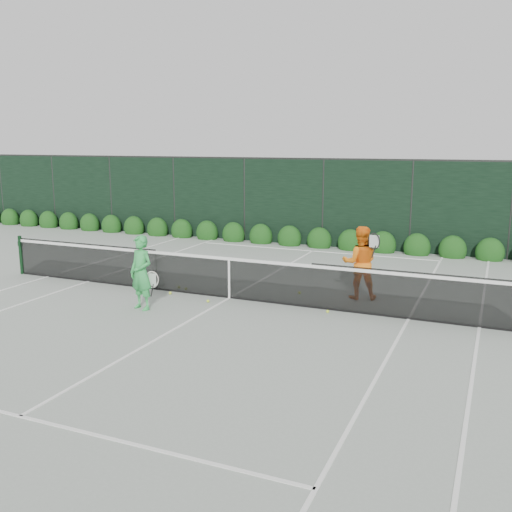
% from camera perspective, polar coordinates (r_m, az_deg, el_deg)
% --- Properties ---
extents(ground, '(80.00, 80.00, 0.00)m').
position_cam_1_polar(ground, '(13.42, -2.68, -4.24)').
color(ground, gray).
rests_on(ground, ground).
extents(tennis_net, '(12.90, 0.10, 1.07)m').
position_cam_1_polar(tennis_net, '(13.30, -2.79, -2.02)').
color(tennis_net, '#113318').
rests_on(tennis_net, ground).
extents(player_woman, '(0.68, 0.53, 1.63)m').
position_cam_1_polar(player_woman, '(12.61, -11.41, -1.65)').
color(player_woman, green).
rests_on(player_woman, ground).
extents(player_man, '(0.99, 0.87, 1.71)m').
position_cam_1_polar(player_man, '(13.42, 10.36, -0.65)').
color(player_man, orange).
rests_on(player_man, ground).
extents(court_lines, '(11.03, 23.83, 0.01)m').
position_cam_1_polar(court_lines, '(13.42, -2.68, -4.21)').
color(court_lines, white).
rests_on(court_lines, ground).
extents(windscreen_fence, '(32.00, 21.07, 3.06)m').
position_cam_1_polar(windscreen_fence, '(10.77, -9.06, 0.02)').
color(windscreen_fence, black).
rests_on(windscreen_fence, ground).
extents(hedge_row, '(31.66, 0.65, 0.94)m').
position_cam_1_polar(hedge_row, '(19.90, 6.35, 1.53)').
color(hedge_row, '#103C10').
rests_on(hedge_row, ground).
extents(tennis_balls, '(4.08, 1.59, 0.07)m').
position_cam_1_polar(tennis_balls, '(13.55, -3.00, -3.94)').
color(tennis_balls, '#D4EE34').
rests_on(tennis_balls, ground).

